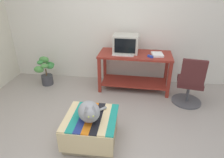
{
  "coord_description": "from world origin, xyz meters",
  "views": [
    {
      "loc": [
        0.41,
        -1.99,
        1.95
      ],
      "look_at": [
        0.05,
        0.85,
        0.55
      ],
      "focal_mm": 31.05,
      "sensor_mm": 36.0,
      "label": 1
    }
  ],
  "objects_px": {
    "cat": "(89,112)",
    "potted_plant": "(46,71)",
    "keyboard": "(123,55)",
    "book": "(157,54)",
    "desk": "(135,65)",
    "ottoman_with_blanket": "(91,128)",
    "tv_monitor": "(126,44)",
    "office_chair": "(190,85)",
    "stapler": "(150,56)"
  },
  "relations": [
    {
      "from": "desk",
      "to": "ottoman_with_blanket",
      "type": "height_order",
      "value": "desk"
    },
    {
      "from": "keyboard",
      "to": "cat",
      "type": "distance_m",
      "value": 1.55
    },
    {
      "from": "cat",
      "to": "potted_plant",
      "type": "xyz_separation_m",
      "value": [
        -1.32,
        1.57,
        -0.2
      ]
    },
    {
      "from": "keyboard",
      "to": "ottoman_with_blanket",
      "type": "relative_size",
      "value": 0.58
    },
    {
      "from": "ottoman_with_blanket",
      "to": "office_chair",
      "type": "distance_m",
      "value": 1.88
    },
    {
      "from": "tv_monitor",
      "to": "cat",
      "type": "xyz_separation_m",
      "value": [
        -0.35,
        -1.69,
        -0.41
      ]
    },
    {
      "from": "book",
      "to": "potted_plant",
      "type": "relative_size",
      "value": 0.42
    },
    {
      "from": "ottoman_with_blanket",
      "to": "cat",
      "type": "height_order",
      "value": "cat"
    },
    {
      "from": "desk",
      "to": "book",
      "type": "relative_size",
      "value": 5.54
    },
    {
      "from": "book",
      "to": "stapler",
      "type": "relative_size",
      "value": 2.32
    },
    {
      "from": "office_chair",
      "to": "stapler",
      "type": "distance_m",
      "value": 0.84
    },
    {
      "from": "keyboard",
      "to": "book",
      "type": "height_order",
      "value": "book"
    },
    {
      "from": "ottoman_with_blanket",
      "to": "stapler",
      "type": "xyz_separation_m",
      "value": [
        0.81,
        1.39,
        0.58
      ]
    },
    {
      "from": "book",
      "to": "ottoman_with_blanket",
      "type": "distance_m",
      "value": 1.88
    },
    {
      "from": "keyboard",
      "to": "stapler",
      "type": "xyz_separation_m",
      "value": [
        0.5,
        -0.05,
        0.01
      ]
    },
    {
      "from": "tv_monitor",
      "to": "potted_plant",
      "type": "relative_size",
      "value": 0.81
    },
    {
      "from": "desk",
      "to": "cat",
      "type": "height_order",
      "value": "desk"
    },
    {
      "from": "tv_monitor",
      "to": "ottoman_with_blanket",
      "type": "distance_m",
      "value": 1.83
    },
    {
      "from": "keyboard",
      "to": "cat",
      "type": "relative_size",
      "value": 0.83
    },
    {
      "from": "tv_monitor",
      "to": "ottoman_with_blanket",
      "type": "xyz_separation_m",
      "value": [
        -0.35,
        -1.64,
        -0.73
      ]
    },
    {
      "from": "keyboard",
      "to": "book",
      "type": "relative_size",
      "value": 1.57
    },
    {
      "from": "tv_monitor",
      "to": "stapler",
      "type": "relative_size",
      "value": 4.43
    },
    {
      "from": "book",
      "to": "cat",
      "type": "distance_m",
      "value": 1.85
    },
    {
      "from": "tv_monitor",
      "to": "office_chair",
      "type": "relative_size",
      "value": 0.55
    },
    {
      "from": "ottoman_with_blanket",
      "to": "potted_plant",
      "type": "relative_size",
      "value": 1.14
    },
    {
      "from": "cat",
      "to": "office_chair",
      "type": "relative_size",
      "value": 0.54
    },
    {
      "from": "desk",
      "to": "office_chair",
      "type": "xyz_separation_m",
      "value": [
        0.97,
        -0.47,
        -0.13
      ]
    },
    {
      "from": "keyboard",
      "to": "potted_plant",
      "type": "relative_size",
      "value": 0.66
    },
    {
      "from": "desk",
      "to": "keyboard",
      "type": "relative_size",
      "value": 3.53
    },
    {
      "from": "cat",
      "to": "tv_monitor",
      "type": "bearing_deg",
      "value": 58.08
    },
    {
      "from": "office_chair",
      "to": "stapler",
      "type": "bearing_deg",
      "value": -12.6
    },
    {
      "from": "cat",
      "to": "stapler",
      "type": "height_order",
      "value": "stapler"
    },
    {
      "from": "keyboard",
      "to": "potted_plant",
      "type": "bearing_deg",
      "value": 178.97
    },
    {
      "from": "keyboard",
      "to": "book",
      "type": "bearing_deg",
      "value": 7.8
    },
    {
      "from": "stapler",
      "to": "book",
      "type": "bearing_deg",
      "value": -6.68
    },
    {
      "from": "tv_monitor",
      "to": "book",
      "type": "bearing_deg",
      "value": -9.65
    },
    {
      "from": "tv_monitor",
      "to": "potted_plant",
      "type": "distance_m",
      "value": 1.78
    },
    {
      "from": "ottoman_with_blanket",
      "to": "tv_monitor",
      "type": "bearing_deg",
      "value": 78.1
    },
    {
      "from": "keyboard",
      "to": "book",
      "type": "xyz_separation_m",
      "value": [
        0.64,
        0.07,
        0.01
      ]
    },
    {
      "from": "office_chair",
      "to": "book",
      "type": "bearing_deg",
      "value": -26.46
    },
    {
      "from": "keyboard",
      "to": "tv_monitor",
      "type": "bearing_deg",
      "value": 80.81
    },
    {
      "from": "keyboard",
      "to": "stapler",
      "type": "bearing_deg",
      "value": -4.69
    },
    {
      "from": "book",
      "to": "potted_plant",
      "type": "distance_m",
      "value": 2.31
    },
    {
      "from": "tv_monitor",
      "to": "book",
      "type": "height_order",
      "value": "tv_monitor"
    },
    {
      "from": "potted_plant",
      "to": "desk",
      "type": "bearing_deg",
      "value": 1.83
    },
    {
      "from": "potted_plant",
      "to": "office_chair",
      "type": "height_order",
      "value": "office_chair"
    },
    {
      "from": "desk",
      "to": "potted_plant",
      "type": "distance_m",
      "value": 1.87
    },
    {
      "from": "office_chair",
      "to": "ottoman_with_blanket",
      "type": "bearing_deg",
      "value": 46.17
    },
    {
      "from": "cat",
      "to": "potted_plant",
      "type": "distance_m",
      "value": 2.06
    },
    {
      "from": "book",
      "to": "tv_monitor",
      "type": "bearing_deg",
      "value": 162.61
    }
  ]
}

